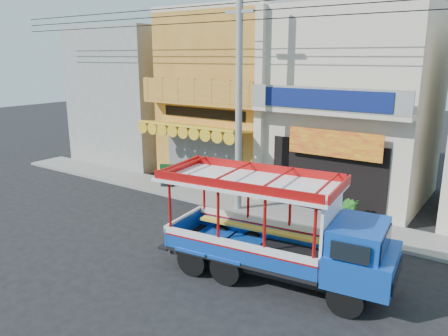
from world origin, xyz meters
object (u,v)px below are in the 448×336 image
at_px(potted_plant_a, 347,210).
at_px(green_sign, 167,177).
at_px(potted_plant_b, 347,215).
at_px(songthaew_truck, 291,234).
at_px(utility_pole, 242,84).

bearing_deg(potted_plant_a, green_sign, 127.19).
bearing_deg(potted_plant_a, potted_plant_b, -122.79).
bearing_deg(songthaew_truck, utility_pole, 135.77).
height_order(utility_pole, green_sign, utility_pole).
distance_m(utility_pole, potted_plant_a, 6.02).
distance_m(songthaew_truck, potted_plant_b, 4.48).
bearing_deg(green_sign, potted_plant_a, 1.72).
bearing_deg(potted_plant_b, potted_plant_a, -27.72).
bearing_deg(green_sign, utility_pole, -8.94).
height_order(utility_pole, potted_plant_a, utility_pole).
distance_m(green_sign, potted_plant_a, 8.53).
xyz_separation_m(songthaew_truck, green_sign, (-8.73, 4.76, -0.89)).
relative_size(green_sign, potted_plant_b, 0.99).
bearing_deg(songthaew_truck, potted_plant_b, 89.51).
distance_m(songthaew_truck, green_sign, 9.98).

